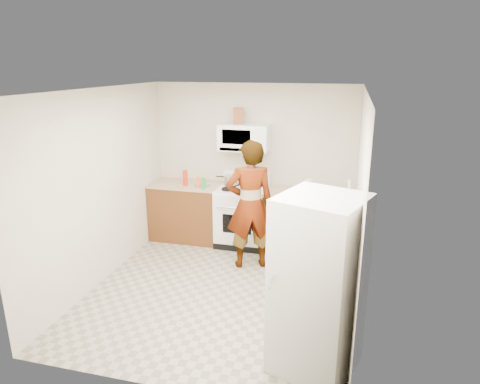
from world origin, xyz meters
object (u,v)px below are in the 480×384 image
(person, at_px, (250,205))
(saucepan, at_px, (231,180))
(kettle, at_px, (308,185))
(microwave, at_px, (244,137))
(gas_range, at_px, (242,215))
(fridge, at_px, (318,286))

(person, height_order, saucepan, person)
(person, relative_size, kettle, 10.77)
(microwave, bearing_deg, kettle, -2.29)
(gas_range, bearing_deg, microwave, 90.00)
(microwave, height_order, fridge, microwave)
(fridge, distance_m, kettle, 2.75)
(gas_range, xyz_separation_m, fridge, (1.37, -2.64, 0.36))
(person, height_order, kettle, person)
(person, distance_m, saucepan, 0.98)
(microwave, height_order, saucepan, microwave)
(gas_range, bearing_deg, person, -67.97)
(kettle, distance_m, saucepan, 1.21)
(gas_range, distance_m, person, 0.89)
(person, xyz_separation_m, fridge, (1.08, -1.91, -0.06))
(gas_range, height_order, kettle, gas_range)
(fridge, bearing_deg, saucepan, 140.00)
(person, bearing_deg, fridge, 96.96)
(fridge, relative_size, saucepan, 7.34)
(microwave, relative_size, kettle, 4.50)
(person, xyz_separation_m, kettle, (0.72, 0.81, 0.11))
(gas_range, bearing_deg, fridge, -62.47)
(gas_range, xyz_separation_m, kettle, (1.01, 0.09, 0.53))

